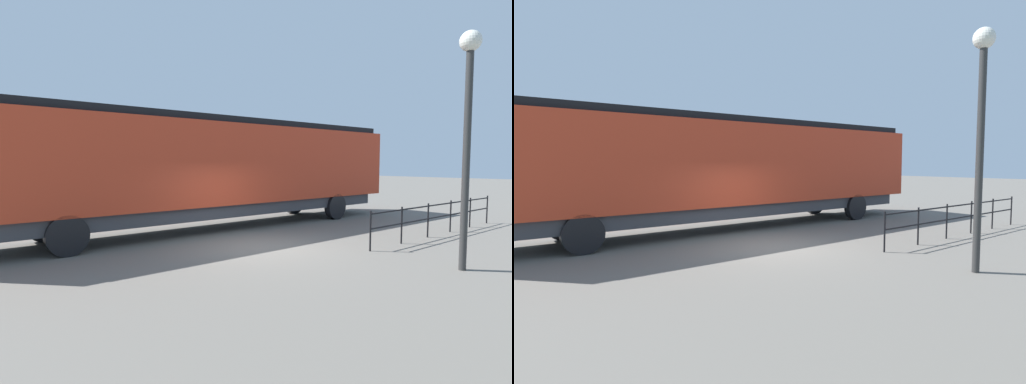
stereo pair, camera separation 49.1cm
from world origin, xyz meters
TOP-DOWN VIEW (x-y plane):
  - ground_plane at (0.00, 0.00)m, footprint 120.00×120.00m
  - locomotive at (-3.64, 1.42)m, footprint 2.85×17.19m
  - lamp_post at (4.92, 1.96)m, footprint 0.46×0.46m
  - platform_fence at (2.39, 6.08)m, footprint 0.05×8.16m

SIDE VIEW (x-z plane):
  - ground_plane at x=0.00m, z-range 0.00..0.00m
  - platform_fence at x=2.39m, z-range 0.16..1.29m
  - locomotive at x=-3.64m, z-range 0.25..4.34m
  - lamp_post at x=4.92m, z-range 0.97..6.35m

